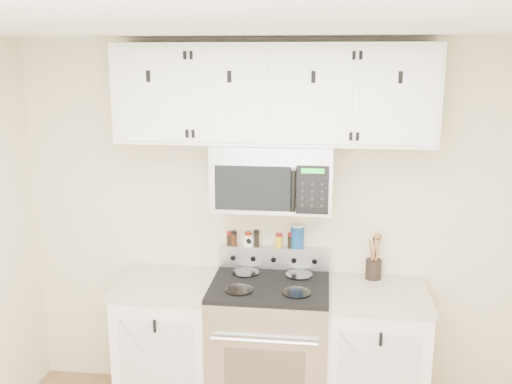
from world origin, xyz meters
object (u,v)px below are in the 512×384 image
salt_canister (297,236)px  range (270,348)px  utensil_crock (374,268)px  microwave (273,176)px

salt_canister → range: bearing=-119.2°
range → salt_canister: bearing=60.8°
utensil_crock → salt_canister: bearing=174.5°
microwave → salt_canister: bearing=44.7°
microwave → salt_canister: size_ratio=4.62×
range → utensil_crock: bearing=19.0°
utensil_crock → salt_canister: (-0.52, 0.05, 0.18)m
range → utensil_crock: utensil_crock is taller
microwave → utensil_crock: 0.93m
microwave → utensil_crock: bearing=8.9°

